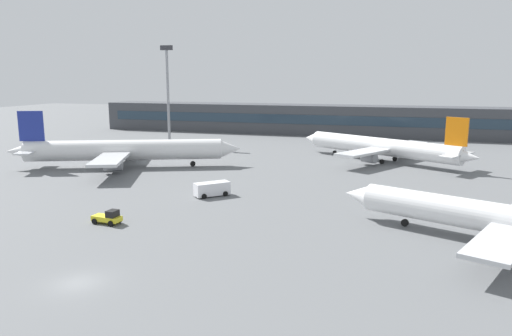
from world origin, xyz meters
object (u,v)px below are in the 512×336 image
(service_van_white, at_px, (212,189))
(airplane_mid, at_px, (126,150))
(baggage_tug_yellow, at_px, (108,217))
(floodlight_tower_west, at_px, (168,88))
(airplane_near, at_px, (505,220))
(airplane_far, at_px, (380,147))

(service_van_white, bearing_deg, airplane_mid, 146.01)
(airplane_mid, relative_size, baggage_tug_yellow, 11.55)
(service_van_white, height_order, floodlight_tower_west, floodlight_tower_west)
(airplane_mid, xyz_separation_m, baggage_tug_yellow, (17.76, -32.92, -2.61))
(airplane_near, relative_size, baggage_tug_yellow, 9.53)
(airplane_far, xyz_separation_m, service_van_white, (-22.59, -38.14, -2.00))
(baggage_tug_yellow, relative_size, floodlight_tower_west, 0.15)
(airplane_near, height_order, airplane_far, airplane_far)
(baggage_tug_yellow, bearing_deg, airplane_mid, 118.35)
(airplane_near, bearing_deg, service_van_white, 163.38)
(airplane_mid, distance_m, floodlight_tower_west, 36.06)
(airplane_mid, xyz_separation_m, airplane_far, (47.21, 21.54, -0.29))
(airplane_near, distance_m, baggage_tug_yellow, 44.50)
(airplane_mid, relative_size, floodlight_tower_west, 1.69)
(airplane_near, bearing_deg, floodlight_tower_west, 138.70)
(airplane_near, distance_m, airplane_mid, 67.84)
(airplane_far, bearing_deg, airplane_near, -73.39)
(airplane_mid, height_order, service_van_white, airplane_mid)
(airplane_near, bearing_deg, airplane_mid, 155.87)
(airplane_far, relative_size, baggage_tug_yellow, 9.96)
(floodlight_tower_west, bearing_deg, service_van_white, -57.15)
(airplane_far, bearing_deg, airplane_mid, -155.47)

